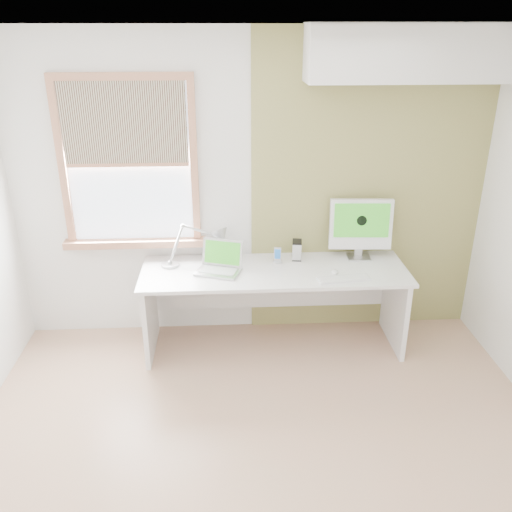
{
  "coord_description": "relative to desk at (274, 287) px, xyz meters",
  "views": [
    {
      "loc": [
        -0.21,
        -2.64,
        2.6
      ],
      "look_at": [
        0.0,
        1.05,
        1.0
      ],
      "focal_mm": 37.8,
      "sensor_mm": 36.0,
      "label": 1
    }
  ],
  "objects": [
    {
      "name": "mouse",
      "position": [
        0.48,
        -0.17,
        0.21
      ],
      "size": [
        0.08,
        0.11,
        0.03
      ],
      "primitive_type": "ellipsoid",
      "rotation": [
        0.0,
        0.0,
        -0.23
      ],
      "color": "white",
      "rests_on": "desk"
    },
    {
      "name": "room",
      "position": [
        -0.17,
        -1.44,
        0.77
      ],
      "size": [
        4.04,
        3.54,
        2.64
      ],
      "color": "tan",
      "rests_on": "ground"
    },
    {
      "name": "soffit",
      "position": [
        1.03,
        0.13,
        1.87
      ],
      "size": [
        1.6,
        0.4,
        0.42
      ],
      "primitive_type": "cube",
      "color": "white",
      "rests_on": "room"
    },
    {
      "name": "desk_lamp",
      "position": [
        -0.52,
        0.14,
        0.38
      ],
      "size": [
        0.65,
        0.31,
        0.36
      ],
      "color": "#B1B3B6",
      "rests_on": "desk"
    },
    {
      "name": "accent_wall",
      "position": [
        0.83,
        0.3,
        0.77
      ],
      "size": [
        2.0,
        0.02,
        2.6
      ],
      "primitive_type": "cube",
      "color": "olive",
      "rests_on": "room"
    },
    {
      "name": "imac",
      "position": [
        0.75,
        0.16,
        0.49
      ],
      "size": [
        0.53,
        0.19,
        0.52
      ],
      "color": "#B1B3B6",
      "rests_on": "desk"
    },
    {
      "name": "desk",
      "position": [
        0.0,
        0.0,
        0.0
      ],
      "size": [
        2.2,
        0.7,
        0.73
      ],
      "color": "white",
      "rests_on": "room"
    },
    {
      "name": "external_drive",
      "position": [
        0.21,
        0.15,
        0.28
      ],
      "size": [
        0.09,
        0.14,
        0.16
      ],
      "color": "#B1B3B6",
      "rests_on": "desk"
    },
    {
      "name": "phone_dock",
      "position": [
        0.04,
        0.08,
        0.23
      ],
      "size": [
        0.09,
        0.09,
        0.14
      ],
      "color": "#B1B3B6",
      "rests_on": "desk"
    },
    {
      "name": "laptop",
      "position": [
        -0.45,
        -0.05,
        0.25
      ],
      "size": [
        0.41,
        0.37,
        0.24
      ],
      "color": "#B1B3B6",
      "rests_on": "desk"
    },
    {
      "name": "window",
      "position": [
        -1.17,
        0.27,
        1.01
      ],
      "size": [
        1.2,
        0.14,
        1.42
      ],
      "color": "#AB7054",
      "rests_on": "room"
    },
    {
      "name": "keyboard",
      "position": [
        0.53,
        -0.28,
        0.2
      ],
      "size": [
        0.43,
        0.17,
        0.02
      ],
      "color": "white",
      "rests_on": "desk"
    }
  ]
}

